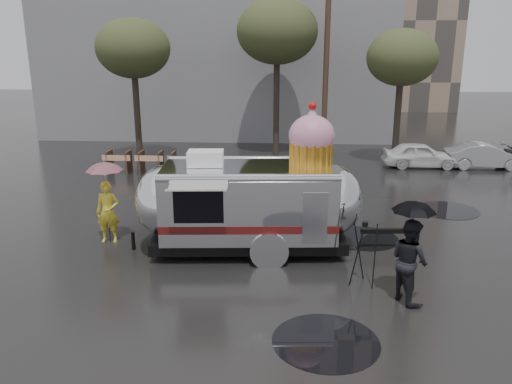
# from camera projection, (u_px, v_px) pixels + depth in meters

# --- Properties ---
(ground) EXTENTS (120.00, 120.00, 0.00)m
(ground) POSITION_uv_depth(u_px,v_px,m) (258.00, 266.00, 12.96)
(ground) COLOR black
(ground) RESTS_ON ground
(puddles) EXTENTS (6.92, 10.72, 0.01)m
(puddles) POSITION_uv_depth(u_px,v_px,m) (392.00, 248.00, 14.09)
(puddles) COLOR black
(puddles) RESTS_ON ground
(grey_building) EXTENTS (22.00, 12.00, 13.00)m
(grey_building) POSITION_uv_depth(u_px,v_px,m) (223.00, 35.00, 34.50)
(grey_building) COLOR slate
(grey_building) RESTS_ON ground
(utility_pole) EXTENTS (1.60, 0.28, 9.00)m
(utility_pole) POSITION_uv_depth(u_px,v_px,m) (326.00, 67.00, 24.98)
(utility_pole) COLOR #473323
(utility_pole) RESTS_ON ground
(tree_left) EXTENTS (3.64, 3.64, 6.95)m
(tree_left) POSITION_uv_depth(u_px,v_px,m) (133.00, 49.00, 24.41)
(tree_left) COLOR #382D26
(tree_left) RESTS_ON ground
(tree_mid) EXTENTS (4.20, 4.20, 8.03)m
(tree_mid) POSITION_uv_depth(u_px,v_px,m) (277.00, 32.00, 25.64)
(tree_mid) COLOR #382D26
(tree_mid) RESTS_ON ground
(tree_right) EXTENTS (3.36, 3.36, 6.42)m
(tree_right) POSITION_uv_depth(u_px,v_px,m) (402.00, 58.00, 23.67)
(tree_right) COLOR #382D26
(tree_right) RESTS_ON ground
(barricade_row) EXTENTS (4.30, 0.80, 1.00)m
(barricade_row) POSITION_uv_depth(u_px,v_px,m) (151.00, 162.00, 22.75)
(barricade_row) COLOR #473323
(barricade_row) RESTS_ON ground
(airstream_trailer) EXTENTS (7.77, 3.34, 4.19)m
(airstream_trailer) POSITION_uv_depth(u_px,v_px,m) (252.00, 199.00, 13.67)
(airstream_trailer) COLOR silver
(airstream_trailer) RESTS_ON ground
(person_left) EXTENTS (0.69, 0.49, 1.81)m
(person_left) POSITION_uv_depth(u_px,v_px,m) (108.00, 212.00, 14.39)
(person_left) COLOR yellow
(person_left) RESTS_ON ground
(umbrella_pink) EXTENTS (1.26, 1.26, 2.41)m
(umbrella_pink) POSITION_uv_depth(u_px,v_px,m) (105.00, 176.00, 14.10)
(umbrella_pink) COLOR #CD7E8C
(umbrella_pink) RESTS_ON ground
(person_right) EXTENTS (0.86, 1.05, 1.91)m
(person_right) POSITION_uv_depth(u_px,v_px,m) (409.00, 261.00, 10.94)
(person_right) COLOR black
(person_right) RESTS_ON ground
(umbrella_black) EXTENTS (1.16, 1.16, 2.34)m
(umbrella_black) POSITION_uv_depth(u_px,v_px,m) (413.00, 218.00, 10.67)
(umbrella_black) COLOR black
(umbrella_black) RESTS_ON ground
(tripod) EXTENTS (0.63, 0.63, 1.58)m
(tripod) POSITION_uv_depth(u_px,v_px,m) (364.00, 247.00, 11.70)
(tripod) COLOR black
(tripod) RESTS_ON ground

